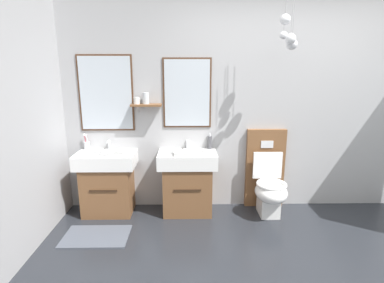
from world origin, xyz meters
The scene contains 10 objects.
wall_back centered at (-0.02, 1.64, 1.34)m, with size 5.46×0.63×2.68m.
bath_mat centered at (-2.09, 0.82, 0.01)m, with size 0.68×0.44×0.01m, color #474C56.
vanity_sink_left centered at (-2.09, 1.39, 0.40)m, with size 0.69×0.46×0.76m.
tap_on_left_sink centered at (-2.09, 1.55, 0.83)m, with size 0.03×0.13×0.11m.
vanity_sink_right centered at (-1.12, 1.39, 0.40)m, with size 0.69×0.46×0.76m.
tap_on_right_sink centered at (-1.12, 1.55, 0.83)m, with size 0.03×0.13×0.11m.
toilet centered at (-0.15, 1.38, 0.38)m, with size 0.48×0.63×1.00m.
toothbrush_cup centered at (-2.35, 1.54, 0.81)m, with size 0.07×0.07×0.20m.
soap_dispenser centered at (-0.85, 1.55, 0.84)m, with size 0.06×0.06×0.19m.
folded_hand_towel centered at (-1.16, 1.27, 0.78)m, with size 0.22×0.16×0.04m, color white.
Camera 1 is at (-1.12, -2.08, 1.73)m, focal length 28.51 mm.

